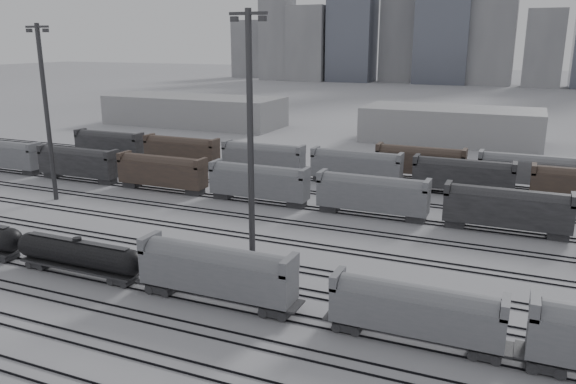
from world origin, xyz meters
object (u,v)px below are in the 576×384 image
at_px(hopper_car_b, 416,309).
at_px(light_mast_c, 250,131).
at_px(hopper_car_a, 216,269).
at_px(tank_car_b, 79,254).

distance_m(hopper_car_b, light_mast_c, 25.87).
xyz_separation_m(hopper_car_a, hopper_car_b, (17.80, -0.00, -0.33)).
relative_size(hopper_car_b, light_mast_c, 0.51).
relative_size(tank_car_b, light_mast_c, 0.59).
xyz_separation_m(hopper_car_b, light_mast_c, (-20.21, 11.87, 10.94)).
relative_size(tank_car_b, hopper_car_a, 1.04).
bearing_deg(hopper_car_b, light_mast_c, 149.58).
relative_size(hopper_car_a, light_mast_c, 0.57).
bearing_deg(light_mast_c, hopper_car_b, -30.42).
bearing_deg(hopper_car_b, tank_car_b, 180.00).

